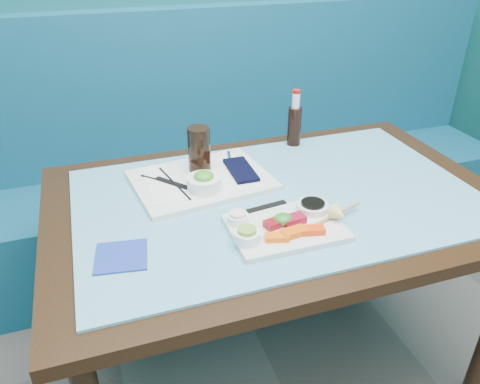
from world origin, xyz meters
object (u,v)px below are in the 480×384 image
object	(u,v)px
sashimi_plate	(286,228)
seaweed_bowl	(204,183)
cola_bottle_body	(294,126)
dining_table	(277,221)
booth_bench	(210,182)
serving_tray	(201,180)
cola_glass	(199,150)
blue_napkin	(121,256)

from	to	relation	value
sashimi_plate	seaweed_bowl	world-z (taller)	seaweed_bowl
seaweed_bowl	cola_bottle_body	bearing A→B (deg)	31.68
dining_table	cola_bottle_body	bearing A→B (deg)	59.04
seaweed_bowl	booth_bench	bearing A→B (deg)	74.24
booth_bench	sashimi_plate	xyz separation A→B (m)	(-0.05, -1.02, 0.39)
booth_bench	dining_table	size ratio (longest dim) A/B	2.14
sashimi_plate	cola_bottle_body	bearing A→B (deg)	63.64
serving_tray	cola_bottle_body	xyz separation A→B (m)	(0.41, 0.18, 0.06)
cola_glass	serving_tray	bearing A→B (deg)	-100.30
dining_table	serving_tray	size ratio (longest dim) A/B	3.29
booth_bench	cola_glass	world-z (taller)	booth_bench
booth_bench	cola_bottle_body	world-z (taller)	booth_bench
cola_bottle_body	seaweed_bowl	bearing A→B (deg)	-148.32
seaweed_bowl	cola_glass	bearing A→B (deg)	81.25
booth_bench	serving_tray	size ratio (longest dim) A/B	7.05
dining_table	cola_glass	world-z (taller)	cola_glass
sashimi_plate	serving_tray	distance (m)	0.37
cola_glass	dining_table	bearing A→B (deg)	-48.24
booth_bench	serving_tray	world-z (taller)	booth_bench
sashimi_plate	serving_tray	bearing A→B (deg)	113.94
booth_bench	dining_table	world-z (taller)	booth_bench
blue_napkin	serving_tray	bearing A→B (deg)	47.36
serving_tray	cola_glass	world-z (taller)	cola_glass
booth_bench	seaweed_bowl	world-z (taller)	booth_bench
sashimi_plate	cola_glass	world-z (taller)	cola_glass
cola_bottle_body	blue_napkin	bearing A→B (deg)	-144.47
dining_table	sashimi_plate	bearing A→B (deg)	-106.49
cola_glass	blue_napkin	size ratio (longest dim) A/B	1.17
booth_bench	cola_glass	distance (m)	0.81
serving_tray	cola_bottle_body	bearing A→B (deg)	16.86
blue_napkin	cola_glass	bearing A→B (deg)	50.94
sashimi_plate	serving_tray	xyz separation A→B (m)	(-0.15, 0.34, 0.00)
seaweed_bowl	sashimi_plate	bearing A→B (deg)	-58.74
serving_tray	seaweed_bowl	world-z (taller)	seaweed_bowl
serving_tray	blue_napkin	xyz separation A→B (m)	(-0.29, -0.32, -0.01)
seaweed_bowl	cola_bottle_body	distance (m)	0.49
booth_bench	cola_glass	size ratio (longest dim) A/B	19.84
cola_bottle_body	dining_table	bearing A→B (deg)	-120.96
booth_bench	seaweed_bowl	bearing A→B (deg)	-105.76
sashimi_plate	blue_napkin	world-z (taller)	sashimi_plate
dining_table	cola_glass	bearing A→B (deg)	131.76
booth_bench	seaweed_bowl	xyz separation A→B (m)	(-0.21, -0.75, 0.42)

